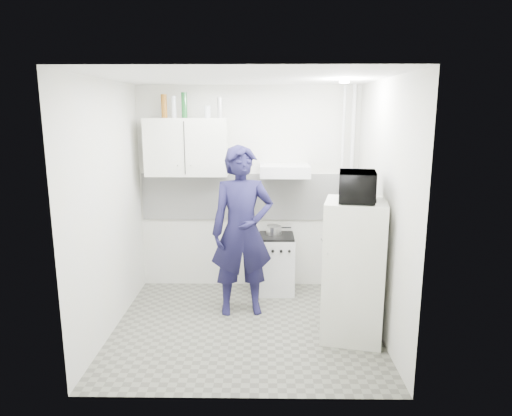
{
  "coord_description": "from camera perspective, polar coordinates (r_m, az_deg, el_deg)",
  "views": [
    {
      "loc": [
        0.18,
        -4.54,
        2.28
      ],
      "look_at": [
        0.11,
        0.3,
        1.25
      ],
      "focal_mm": 32.0,
      "sensor_mm": 36.0,
      "label": 1
    }
  ],
  "objects": [
    {
      "name": "ceiling",
      "position": [
        4.56,
        -1.51,
        16.02
      ],
      "size": [
        2.8,
        2.8,
        0.0
      ],
      "primitive_type": "plane",
      "color": "white",
      "rests_on": "wall_back"
    },
    {
      "name": "stove_top",
      "position": [
        5.76,
        2.58,
        -3.56
      ],
      "size": [
        0.43,
        0.43,
        0.03
      ],
      "primitive_type": "cube",
      "color": "black",
      "rests_on": "stove"
    },
    {
      "name": "bottle_b",
      "position": [
        5.74,
        -11.42,
        12.37
      ],
      "size": [
        0.07,
        0.07,
        0.28
      ],
      "primitive_type": "cylinder",
      "color": "brown",
      "rests_on": "upper_cabinet"
    },
    {
      "name": "microwave",
      "position": [
        4.53,
        12.55,
        2.66
      ],
      "size": [
        0.57,
        0.43,
        0.28
      ],
      "primitive_type": "imported",
      "rotation": [
        0.0,
        0.0,
        1.4
      ],
      "color": "black",
      "rests_on": "fridge"
    },
    {
      "name": "wall_right",
      "position": [
        4.81,
        15.5,
        -0.21
      ],
      "size": [
        0.0,
        2.6,
        2.6
      ],
      "primitive_type": "plane",
      "rotation": [
        1.57,
        0.0,
        -1.57
      ],
      "color": "beige",
      "rests_on": "floor"
    },
    {
      "name": "upper_cabinet",
      "position": [
        5.71,
        -8.64,
        7.55
      ],
      "size": [
        1.0,
        0.35,
        0.7
      ],
      "primitive_type": "cube",
      "color": "white",
      "rests_on": "wall_back"
    },
    {
      "name": "wall_left",
      "position": [
        4.91,
        -17.97,
        -0.11
      ],
      "size": [
        0.0,
        2.6,
        2.6
      ],
      "primitive_type": "plane",
      "rotation": [
        1.57,
        0.0,
        1.57
      ],
      "color": "beige",
      "rests_on": "floor"
    },
    {
      "name": "stove",
      "position": [
        5.87,
        2.54,
        -7.08
      ],
      "size": [
        0.45,
        0.45,
        0.72
      ],
      "primitive_type": "cube",
      "color": "silver",
      "rests_on": "floor"
    },
    {
      "name": "canister_b",
      "position": [
        5.66,
        -6.08,
        11.87
      ],
      "size": [
        0.08,
        0.08,
        0.15
      ],
      "primitive_type": "cylinder",
      "color": "#B2B7BC",
      "rests_on": "upper_cabinet"
    },
    {
      "name": "fridge",
      "position": [
        4.74,
        12.08,
        -7.6
      ],
      "size": [
        0.7,
        0.7,
        1.43
      ],
      "primitive_type": "cube",
      "rotation": [
        0.0,
        0.0,
        -0.21
      ],
      "color": "white",
      "rests_on": "floor"
    },
    {
      "name": "pipe_a",
      "position": [
        5.91,
        11.74,
        2.2
      ],
      "size": [
        0.05,
        0.05,
        2.6
      ],
      "primitive_type": "cylinder",
      "color": "silver",
      "rests_on": "floor"
    },
    {
      "name": "pipe_b",
      "position": [
        5.88,
        10.59,
        2.21
      ],
      "size": [
        0.04,
        0.04,
        2.6
      ],
      "primitive_type": "cylinder",
      "color": "silver",
      "rests_on": "floor"
    },
    {
      "name": "bottle_d",
      "position": [
        5.7,
        -8.96,
        12.58
      ],
      "size": [
        0.07,
        0.07,
        0.3
      ],
      "primitive_type": "cylinder",
      "color": "#144C1E",
      "rests_on": "upper_cabinet"
    },
    {
      "name": "ceiling_spot_fixture",
      "position": [
        4.82,
        10.99,
        15.23
      ],
      "size": [
        0.1,
        0.1,
        0.02
      ],
      "primitive_type": "cylinder",
      "color": "white",
      "rests_on": "ceiling"
    },
    {
      "name": "range_hood",
      "position": [
        5.6,
        3.58,
        4.69
      ],
      "size": [
        0.6,
        0.5,
        0.14
      ],
      "primitive_type": "cube",
      "color": "silver",
      "rests_on": "wall_back"
    },
    {
      "name": "bottle_e",
      "position": [
        5.64,
        -4.56,
        12.39
      ],
      "size": [
        0.06,
        0.06,
        0.24
      ],
      "primitive_type": "cylinder",
      "color": "silver",
      "rests_on": "upper_cabinet"
    },
    {
      "name": "floor",
      "position": [
        5.09,
        -1.34,
        -14.62
      ],
      "size": [
        2.8,
        2.8,
        0.0
      ],
      "primitive_type": "plane",
      "color": "#69695B",
      "rests_on": "ground"
    },
    {
      "name": "person",
      "position": [
        5.12,
        -1.74,
        -2.94
      ],
      "size": [
        0.76,
        0.56,
        1.92
      ],
      "primitive_type": "imported",
      "rotation": [
        0.0,
        0.0,
        0.14
      ],
      "color": "#151334",
      "rests_on": "floor"
    },
    {
      "name": "wall_back",
      "position": [
        5.88,
        -0.96,
        2.41
      ],
      "size": [
        2.8,
        0.0,
        2.8
      ],
      "primitive_type": "plane",
      "rotation": [
        1.57,
        0.0,
        0.0
      ],
      "color": "beige",
      "rests_on": "floor"
    },
    {
      "name": "bottle_c",
      "position": [
        5.72,
        -10.25,
        12.32
      ],
      "size": [
        0.06,
        0.06,
        0.26
      ],
      "primitive_type": "cylinder",
      "color": "#B2B7BC",
      "rests_on": "upper_cabinet"
    },
    {
      "name": "backsplash",
      "position": [
        5.88,
        -0.96,
        1.42
      ],
      "size": [
        2.74,
        0.03,
        0.6
      ],
      "primitive_type": "cube",
      "color": "white",
      "rests_on": "wall_back"
    },
    {
      "name": "saucepan",
      "position": [
        5.8,
        2.25,
        -2.76
      ],
      "size": [
        0.19,
        0.19,
        0.11
      ],
      "primitive_type": "cylinder",
      "color": "silver",
      "rests_on": "stove_top"
    }
  ]
}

